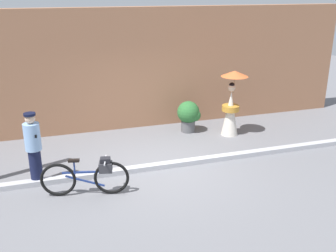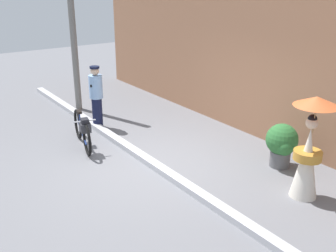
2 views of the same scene
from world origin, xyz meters
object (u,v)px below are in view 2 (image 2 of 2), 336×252
object	(u,v)px
person_officer	(96,96)
person_with_parasol	(309,149)
potted_plant_by_door	(282,143)
utility_pole	(72,26)
bicycle_near_officer	(83,130)

from	to	relation	value
person_officer	person_with_parasol	world-z (taller)	person_with_parasol
potted_plant_by_door	utility_pole	world-z (taller)	utility_pole
person_with_parasol	potted_plant_by_door	size ratio (longest dim) A/B	2.03
bicycle_near_officer	person_with_parasol	size ratio (longest dim) A/B	0.94
person_officer	bicycle_near_officer	bearing A→B (deg)	-39.91
bicycle_near_officer	utility_pole	size ratio (longest dim) A/B	0.37
potted_plant_by_door	person_with_parasol	bearing A→B (deg)	-30.00
person_with_parasol	bicycle_near_officer	bearing A→B (deg)	-151.81
potted_plant_by_door	person_officer	bearing A→B (deg)	-154.51
potted_plant_by_door	bicycle_near_officer	bearing A→B (deg)	-138.25
bicycle_near_officer	person_officer	xyz separation A→B (m)	(-1.03, 0.86, 0.42)
person_officer	potted_plant_by_door	size ratio (longest dim) A/B	1.74
person_officer	utility_pole	distance (m)	2.31
person_officer	utility_pole	xyz separation A→B (m)	(-1.70, 0.20, 1.55)
person_officer	person_with_parasol	xyz separation A→B (m)	(5.32, 1.44, 0.07)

